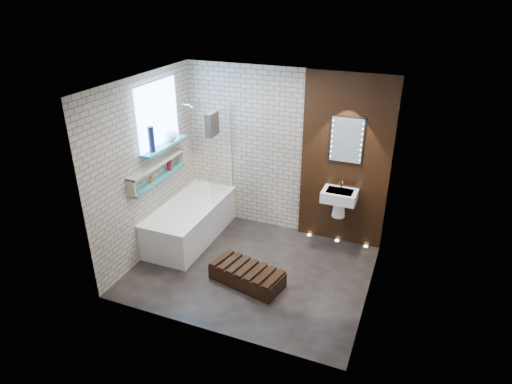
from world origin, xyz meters
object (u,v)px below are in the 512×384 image
at_px(washbasin, 339,199).
at_px(led_mirror, 347,140).
at_px(walnut_step, 247,276).
at_px(bathtub, 191,221).
at_px(bath_screen, 221,156).

xyz_separation_m(washbasin, led_mirror, (0.00, 0.16, 0.86)).
relative_size(washbasin, walnut_step, 0.59).
bearing_deg(walnut_step, bathtub, 149.53).
bearing_deg(walnut_step, bath_screen, 127.71).
bearing_deg(bathtub, bath_screen, 51.10).
distance_m(washbasin, led_mirror, 0.88).
distance_m(bath_screen, walnut_step, 1.91).
height_order(led_mirror, walnut_step, led_mirror).
bearing_deg(bathtub, washbasin, 16.01).
distance_m(bathtub, bath_screen, 1.14).
bearing_deg(bath_screen, walnut_step, -52.29).
relative_size(bathtub, bath_screen, 1.24).
bearing_deg(bathtub, led_mirror, 19.78).
distance_m(bathtub, washbasin, 2.32).
distance_m(bath_screen, washbasin, 1.89).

